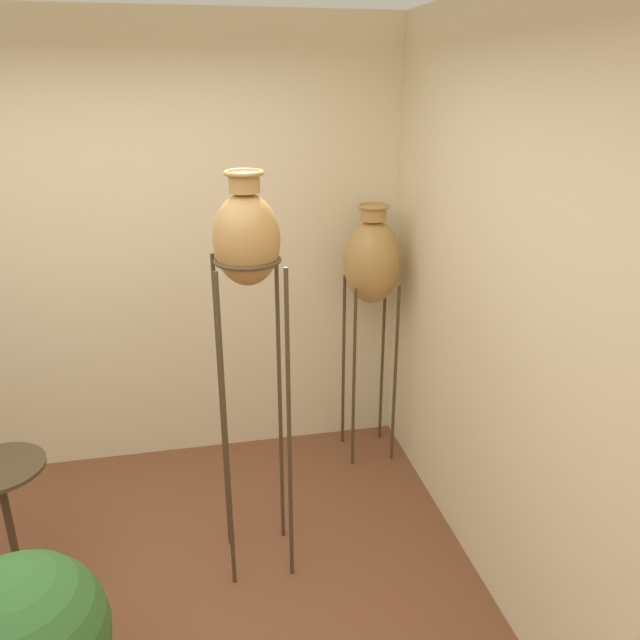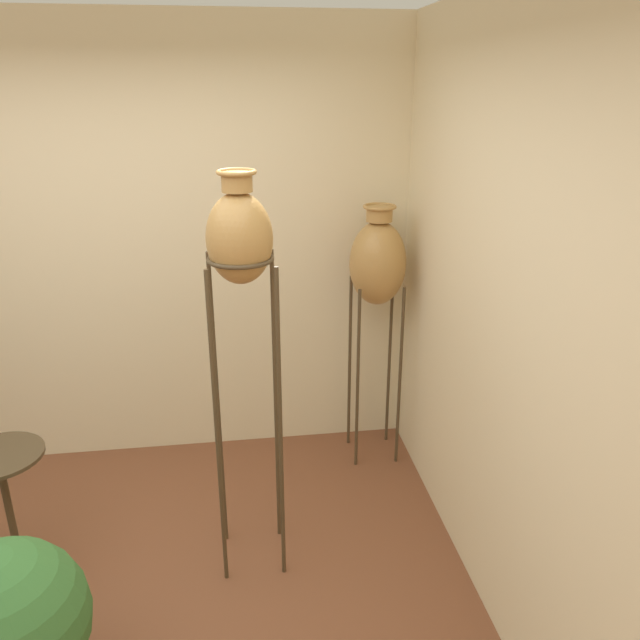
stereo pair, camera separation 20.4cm
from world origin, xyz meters
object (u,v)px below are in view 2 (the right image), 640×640
object	(u,v)px
vase_stand_tall	(240,250)
side_table	(5,491)
vase_stand_medium	(378,265)
potted_plant	(6,634)

from	to	relation	value
vase_stand_tall	side_table	distance (m)	1.62
side_table	vase_stand_medium	bearing A→B (deg)	23.52
vase_stand_tall	vase_stand_medium	size ratio (longest dim) A/B	1.20
vase_stand_medium	side_table	distance (m)	2.29
vase_stand_tall	side_table	world-z (taller)	vase_stand_tall
side_table	potted_plant	world-z (taller)	potted_plant
vase_stand_tall	potted_plant	xyz separation A→B (m)	(-0.91, -0.80, -1.19)
vase_stand_medium	side_table	bearing A→B (deg)	-156.48
vase_stand_tall	potted_plant	distance (m)	1.70
potted_plant	vase_stand_medium	bearing A→B (deg)	43.99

